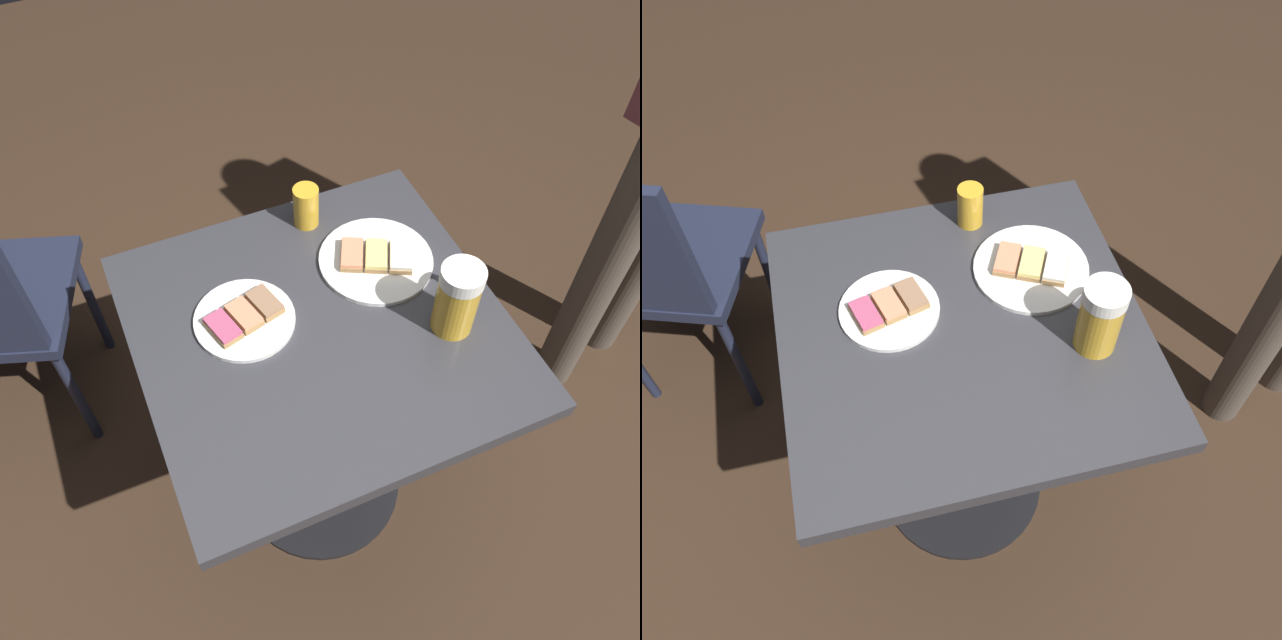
% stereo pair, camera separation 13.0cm
% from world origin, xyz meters
% --- Properties ---
extents(ground_plane, '(6.00, 6.00, 0.00)m').
position_xyz_m(ground_plane, '(0.00, 0.00, 0.00)').
color(ground_plane, '#382619').
extents(cafe_table, '(0.69, 0.71, 0.75)m').
position_xyz_m(cafe_table, '(0.00, 0.00, 0.57)').
color(cafe_table, black).
rests_on(cafe_table, ground_plane).
extents(plate_near, '(0.24, 0.24, 0.03)m').
position_xyz_m(plate_near, '(-0.11, 0.17, 0.75)').
color(plate_near, white).
rests_on(plate_near, cafe_table).
extents(plate_far, '(0.20, 0.20, 0.03)m').
position_xyz_m(plate_far, '(-0.07, -0.13, 0.75)').
color(plate_far, white).
rests_on(plate_far, cafe_table).
extents(beer_mug, '(0.11, 0.12, 0.16)m').
position_xyz_m(beer_mug, '(0.09, 0.24, 0.82)').
color(beer_mug, gold).
rests_on(beer_mug, cafe_table).
extents(beer_glass_small, '(0.06, 0.06, 0.09)m').
position_xyz_m(beer_glass_small, '(-0.27, 0.08, 0.79)').
color(beer_glass_small, gold).
rests_on(beer_glass_small, cafe_table).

